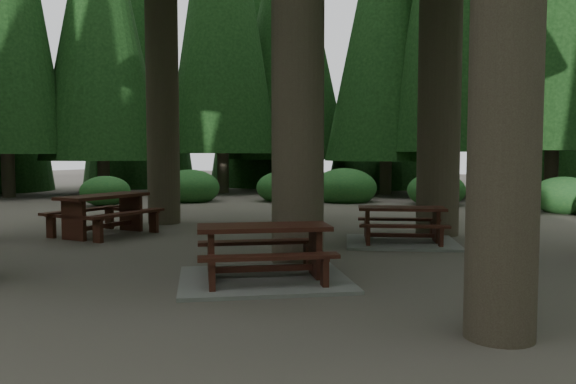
% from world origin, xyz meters
% --- Properties ---
extents(ground, '(80.00, 80.00, 0.00)m').
position_xyz_m(ground, '(0.00, 0.00, 0.00)').
color(ground, '#4F4740').
rests_on(ground, ground).
extents(picnic_table_a, '(2.95, 2.82, 0.78)m').
position_xyz_m(picnic_table_a, '(0.91, -1.28, 0.26)').
color(picnic_table_a, gray).
rests_on(picnic_table_a, ground).
extents(picnic_table_b, '(1.77, 2.13, 0.87)m').
position_xyz_m(picnic_table_b, '(-4.13, 1.25, 0.58)').
color(picnic_table_b, '#391511').
rests_on(picnic_table_b, ground).
extents(picnic_table_c, '(2.53, 2.29, 0.71)m').
position_xyz_m(picnic_table_c, '(1.96, 2.67, 0.23)').
color(picnic_table_c, gray).
rests_on(picnic_table_c, ground).
extents(shrub_ring, '(23.86, 24.64, 1.49)m').
position_xyz_m(shrub_ring, '(0.70, 0.75, 0.40)').
color(shrub_ring, '#216129').
rests_on(shrub_ring, ground).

